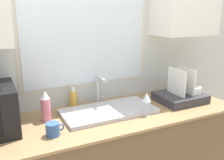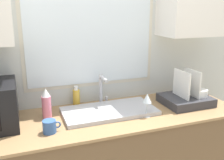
{
  "view_description": "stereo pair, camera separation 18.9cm",
  "coord_description": "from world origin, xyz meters",
  "px_view_note": "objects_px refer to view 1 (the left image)",
  "views": [
    {
      "loc": [
        -0.75,
        -1.34,
        1.73
      ],
      "look_at": [
        0.05,
        0.29,
        1.21
      ],
      "focal_mm": 42.0,
      "sensor_mm": 36.0,
      "label": 1
    },
    {
      "loc": [
        -0.58,
        -1.42,
        1.73
      ],
      "look_at": [
        0.05,
        0.29,
        1.21
      ],
      "focal_mm": 42.0,
      "sensor_mm": 36.0,
      "label": 2
    }
  ],
  "objects_px": {
    "faucet": "(99,88)",
    "dish_rack": "(181,95)",
    "soap_bottle": "(73,99)",
    "wine_glass": "(147,98)",
    "mug_near_sink": "(53,129)",
    "spray_bottle": "(46,107)"
  },
  "relations": [
    {
      "from": "soap_bottle",
      "to": "wine_glass",
      "type": "relative_size",
      "value": 0.96
    },
    {
      "from": "dish_rack",
      "to": "soap_bottle",
      "type": "distance_m",
      "value": 0.92
    },
    {
      "from": "faucet",
      "to": "dish_rack",
      "type": "distance_m",
      "value": 0.72
    },
    {
      "from": "soap_bottle",
      "to": "dish_rack",
      "type": "bearing_deg",
      "value": -17.5
    },
    {
      "from": "wine_glass",
      "to": "spray_bottle",
      "type": "bearing_deg",
      "value": 161.83
    },
    {
      "from": "dish_rack",
      "to": "soap_bottle",
      "type": "bearing_deg",
      "value": 162.5
    },
    {
      "from": "soap_bottle",
      "to": "mug_near_sink",
      "type": "relative_size",
      "value": 1.44
    },
    {
      "from": "soap_bottle",
      "to": "wine_glass",
      "type": "distance_m",
      "value": 0.59
    },
    {
      "from": "dish_rack",
      "to": "mug_near_sink",
      "type": "height_order",
      "value": "dish_rack"
    },
    {
      "from": "faucet",
      "to": "wine_glass",
      "type": "bearing_deg",
      "value": -56.02
    },
    {
      "from": "faucet",
      "to": "mug_near_sink",
      "type": "height_order",
      "value": "faucet"
    },
    {
      "from": "mug_near_sink",
      "to": "wine_glass",
      "type": "relative_size",
      "value": 0.67
    },
    {
      "from": "dish_rack",
      "to": "soap_bottle",
      "type": "relative_size",
      "value": 2.24
    },
    {
      "from": "faucet",
      "to": "mug_near_sink",
      "type": "bearing_deg",
      "value": -142.78
    },
    {
      "from": "spray_bottle",
      "to": "mug_near_sink",
      "type": "xyz_separation_m",
      "value": [
        -0.01,
        -0.24,
        -0.07
      ]
    },
    {
      "from": "faucet",
      "to": "spray_bottle",
      "type": "distance_m",
      "value": 0.48
    },
    {
      "from": "dish_rack",
      "to": "wine_glass",
      "type": "height_order",
      "value": "dish_rack"
    },
    {
      "from": "faucet",
      "to": "dish_rack",
      "type": "height_order",
      "value": "dish_rack"
    },
    {
      "from": "soap_bottle",
      "to": "wine_glass",
      "type": "xyz_separation_m",
      "value": [
        0.44,
        -0.39,
        0.06
      ]
    },
    {
      "from": "dish_rack",
      "to": "mug_near_sink",
      "type": "bearing_deg",
      "value": -173.55
    },
    {
      "from": "faucet",
      "to": "soap_bottle",
      "type": "bearing_deg",
      "value": 168.0
    },
    {
      "from": "mug_near_sink",
      "to": "wine_glass",
      "type": "height_order",
      "value": "wine_glass"
    }
  ]
}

